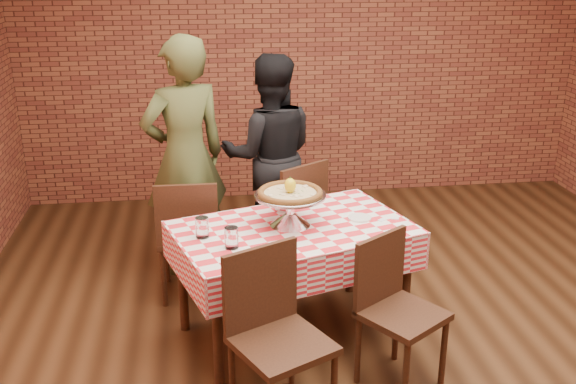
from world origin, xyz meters
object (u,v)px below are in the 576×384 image
object	(u,v)px
water_glass_right	(202,227)
chair_near_right	(403,317)
chair_near_left	(282,342)
diner_black	(270,155)
chair_far_left	(189,235)
condiment_caddy	(283,200)
chair_far_right	(287,217)
diner_olive	(185,157)
water_glass_left	(231,238)
pizza_stand	(290,210)
table	(293,282)
pizza	(290,194)

from	to	relation	value
water_glass_right	chair_near_right	distance (m)	1.28
chair_near_left	diner_black	xyz separation A→B (m)	(0.17, 2.17, 0.35)
chair_near_right	chair_far_left	size ratio (longest dim) A/B	0.98
condiment_caddy	chair_near_right	distance (m)	1.13
chair_far_right	chair_near_left	bearing A→B (deg)	48.52
water_glass_right	diner_olive	distance (m)	1.16
water_glass_left	condiment_caddy	world-z (taller)	condiment_caddy
pizza_stand	chair_near_right	world-z (taller)	pizza_stand
water_glass_right	chair_near_right	bearing A→B (deg)	-26.03
chair_near_left	chair_far_left	size ratio (longest dim) A/B	1.03
chair_near_right	chair_far_right	size ratio (longest dim) A/B	0.95
water_glass_left	chair_far_left	bearing A→B (deg)	106.31
chair_near_right	diner_olive	distance (m)	2.12
table	chair_near_left	distance (m)	0.84
water_glass_left	diner_olive	bearing A→B (deg)	101.72
diner_black	chair_near_left	bearing A→B (deg)	87.79
pizza	chair_far_right	size ratio (longest dim) A/B	0.43
water_glass_right	chair_near_left	distance (m)	0.91
pizza_stand	diner_olive	distance (m)	1.22
pizza	chair_far_right	distance (m)	0.99
water_glass_right	chair_near_left	world-z (taller)	chair_near_left
diner_black	chair_near_right	bearing A→B (deg)	107.53
pizza_stand	condiment_caddy	world-z (taller)	pizza_stand
table	pizza_stand	xyz separation A→B (m)	(-0.01, 0.04, 0.48)
diner_olive	diner_black	distance (m)	0.73
water_glass_left	water_glass_right	distance (m)	0.24
water_glass_right	chair_far_left	world-z (taller)	chair_far_left
water_glass_right	condiment_caddy	xyz separation A→B (m)	(0.53, 0.36, 0.01)
chair_far_left	chair_far_right	xyz separation A→B (m)	(0.74, 0.23, 0.01)
chair_far_left	chair_far_right	bearing A→B (deg)	-161.61
table	chair_far_left	xyz separation A→B (m)	(-0.66, 0.65, 0.08)
table	water_glass_left	distance (m)	0.65
water_glass_right	pizza	bearing A→B (deg)	12.22
water_glass_left	condiment_caddy	size ratio (longest dim) A/B	0.88
water_glass_right	diner_black	bearing A→B (deg)	68.66
condiment_caddy	water_glass_right	bearing A→B (deg)	-140.09
diner_olive	diner_black	bearing A→B (deg)	179.78
pizza_stand	chair_far_right	xyz separation A→B (m)	(0.09, 0.85, -0.40)
water_glass_right	diner_olive	bearing A→B (deg)	95.43
table	diner_olive	size ratio (longest dim) A/B	0.78
pizza	chair_near_left	bearing A→B (deg)	-100.52
pizza_stand	chair_near_left	distance (m)	0.96
pizza	diner_olive	bearing A→B (deg)	122.45
chair_far_left	diner_olive	xyz separation A→B (m)	(-0.01, 0.41, 0.46)
chair_far_right	pizza	bearing A→B (deg)	50.77
water_glass_left	chair_far_left	distance (m)	1.02
chair_far_right	diner_olive	distance (m)	0.89
diner_black	chair_far_right	bearing A→B (deg)	101.52
chair_far_right	table	bearing A→B (deg)	51.87
condiment_caddy	diner_black	xyz separation A→B (m)	(0.03, 1.07, -0.01)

